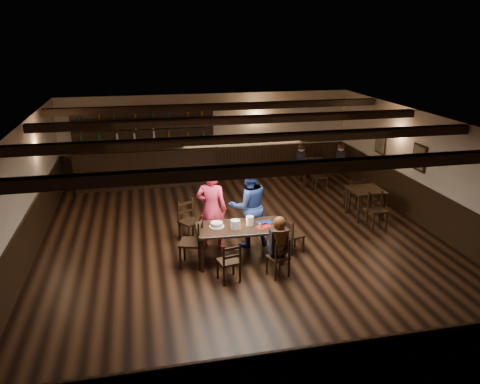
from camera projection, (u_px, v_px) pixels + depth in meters
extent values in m
plane|color=black|center=(244.00, 243.00, 10.48)|extent=(10.00, 10.00, 0.00)
cube|color=beige|center=(209.00, 137.00, 14.66)|extent=(9.00, 0.02, 2.70)
cube|color=beige|center=(339.00, 319.00, 5.42)|extent=(9.00, 0.02, 2.70)
cube|color=beige|center=(20.00, 202.00, 9.14)|extent=(0.02, 10.00, 2.70)
cube|color=beige|center=(431.00, 173.00, 10.94)|extent=(0.02, 10.00, 2.70)
cube|color=silver|center=(244.00, 124.00, 9.60)|extent=(9.00, 10.00, 0.02)
cube|color=black|center=(210.00, 163.00, 14.91)|extent=(9.00, 0.04, 1.00)
cube|color=black|center=(333.00, 377.00, 5.73)|extent=(9.00, 0.04, 1.00)
cube|color=black|center=(28.00, 241.00, 9.42)|extent=(0.04, 10.00, 1.00)
cube|color=black|center=(425.00, 207.00, 11.22)|extent=(0.04, 10.00, 1.00)
cube|color=black|center=(146.00, 124.00, 14.09)|extent=(0.90, 0.03, 1.00)
cube|color=black|center=(147.00, 124.00, 14.07)|extent=(0.80, 0.02, 0.90)
cube|color=black|center=(419.00, 158.00, 11.32)|extent=(0.03, 0.55, 0.65)
cube|color=#72664C|center=(419.00, 158.00, 11.31)|extent=(0.02, 0.45, 0.55)
cube|color=black|center=(381.00, 142.00, 13.09)|extent=(0.03, 0.55, 0.65)
cube|color=#72664C|center=(380.00, 142.00, 13.08)|extent=(0.02, 0.45, 0.55)
cube|color=black|center=(289.00, 168.00, 6.86)|extent=(8.90, 0.18, 0.18)
cube|color=black|center=(256.00, 139.00, 8.71)|extent=(8.90, 0.18, 0.18)
cube|color=black|center=(235.00, 120.00, 10.56)|extent=(8.90, 0.18, 0.18)
cube|color=black|center=(219.00, 107.00, 12.40)|extent=(8.90, 0.18, 0.18)
cube|color=black|center=(202.00, 256.00, 9.12)|extent=(0.06, 0.06, 0.71)
cube|color=black|center=(199.00, 240.00, 9.82)|extent=(0.06, 0.06, 0.71)
cube|color=black|center=(283.00, 249.00, 9.39)|extent=(0.06, 0.06, 0.71)
cube|color=black|center=(274.00, 234.00, 10.08)|extent=(0.06, 0.06, 0.71)
cube|color=black|center=(240.00, 228.00, 9.48)|extent=(1.78, 0.94, 0.04)
cube|color=#A5A8AD|center=(236.00, 220.00, 9.87)|extent=(1.74, 0.10, 0.05)
cube|color=#A5A8AD|center=(243.00, 236.00, 9.09)|extent=(1.74, 0.10, 0.05)
cube|color=#A5A8AD|center=(281.00, 225.00, 9.62)|extent=(0.07, 0.87, 0.05)
cube|color=#A5A8AD|center=(198.00, 231.00, 9.34)|extent=(0.07, 0.87, 0.05)
cube|color=black|center=(233.00, 266.00, 9.06)|extent=(0.04, 0.04, 0.39)
cube|color=black|center=(240.00, 273.00, 8.79)|extent=(0.04, 0.04, 0.39)
cube|color=black|center=(218.00, 269.00, 8.93)|extent=(0.04, 0.04, 0.39)
cube|color=black|center=(224.00, 277.00, 8.67)|extent=(0.04, 0.04, 0.39)
cube|color=black|center=(229.00, 261.00, 8.79)|extent=(0.45, 0.44, 0.04)
cube|color=black|center=(232.00, 255.00, 8.59)|extent=(0.38, 0.11, 0.41)
cube|color=black|center=(232.00, 257.00, 8.61)|extent=(0.33, 0.09, 0.05)
cube|color=black|center=(232.00, 249.00, 8.55)|extent=(0.33, 0.09, 0.05)
cube|color=black|center=(280.00, 262.00, 9.25)|extent=(0.04, 0.04, 0.38)
cube|color=black|center=(289.00, 268.00, 9.00)|extent=(0.04, 0.04, 0.38)
cube|color=black|center=(267.00, 265.00, 9.09)|extent=(0.04, 0.04, 0.38)
cube|color=black|center=(275.00, 272.00, 8.85)|extent=(0.04, 0.04, 0.38)
cube|color=black|center=(278.00, 257.00, 8.98)|extent=(0.46, 0.45, 0.03)
cube|color=black|center=(283.00, 251.00, 8.80)|extent=(0.36, 0.14, 0.39)
cube|color=black|center=(283.00, 253.00, 8.81)|extent=(0.31, 0.12, 0.04)
cube|color=black|center=(283.00, 245.00, 8.76)|extent=(0.31, 0.12, 0.04)
cube|color=black|center=(184.00, 250.00, 9.63)|extent=(0.05, 0.05, 0.49)
cube|color=black|center=(203.00, 250.00, 9.59)|extent=(0.05, 0.05, 0.49)
cube|color=black|center=(180.00, 259.00, 9.24)|extent=(0.05, 0.05, 0.49)
cube|color=black|center=(199.00, 260.00, 9.21)|extent=(0.05, 0.05, 0.49)
cube|color=black|center=(191.00, 243.00, 9.33)|extent=(0.57, 0.59, 0.05)
cube|color=black|center=(201.00, 231.00, 9.23)|extent=(0.18, 0.46, 0.51)
cube|color=black|center=(201.00, 234.00, 9.25)|extent=(0.15, 0.40, 0.06)
cube|color=black|center=(200.00, 224.00, 9.18)|extent=(0.15, 0.40, 0.06)
cube|color=black|center=(303.00, 245.00, 9.98)|extent=(0.04, 0.04, 0.37)
cube|color=black|center=(292.00, 248.00, 9.85)|extent=(0.04, 0.04, 0.37)
cube|color=black|center=(295.00, 240.00, 10.23)|extent=(0.04, 0.04, 0.37)
cube|color=black|center=(284.00, 242.00, 10.10)|extent=(0.04, 0.04, 0.37)
cube|color=black|center=(294.00, 235.00, 9.98)|extent=(0.43, 0.44, 0.03)
cube|color=black|center=(289.00, 228.00, 9.85)|extent=(0.13, 0.35, 0.38)
cube|color=black|center=(289.00, 230.00, 9.86)|extent=(0.11, 0.30, 0.04)
cube|color=black|center=(289.00, 223.00, 9.81)|extent=(0.11, 0.30, 0.04)
cube|color=black|center=(189.00, 237.00, 10.28)|extent=(0.05, 0.05, 0.45)
cube|color=black|center=(180.00, 232.00, 10.52)|extent=(0.05, 0.05, 0.45)
cube|color=black|center=(203.00, 232.00, 10.52)|extent=(0.05, 0.05, 0.45)
cube|color=black|center=(193.00, 227.00, 10.77)|extent=(0.05, 0.05, 0.45)
cube|color=black|center=(191.00, 222.00, 10.44)|extent=(0.60, 0.59, 0.04)
cube|color=black|center=(185.00, 210.00, 10.49)|extent=(0.40, 0.26, 0.47)
cube|color=black|center=(186.00, 212.00, 10.50)|extent=(0.34, 0.22, 0.05)
cube|color=black|center=(185.00, 204.00, 10.44)|extent=(0.34, 0.22, 0.05)
imported|color=#E83762|center=(212.00, 209.00, 9.97)|extent=(0.77, 0.64, 1.81)
imported|color=navy|center=(249.00, 206.00, 10.13)|extent=(0.96, 0.79, 1.83)
cube|color=black|center=(277.00, 249.00, 9.05)|extent=(0.31, 0.31, 0.13)
cube|color=black|center=(279.00, 241.00, 8.87)|extent=(0.33, 0.19, 0.47)
cylinder|color=black|center=(279.00, 230.00, 8.80)|extent=(0.10, 0.33, 0.33)
sphere|color=#D8A384|center=(279.00, 223.00, 8.75)|extent=(0.20, 0.20, 0.20)
sphere|color=#3D200D|center=(280.00, 223.00, 8.72)|extent=(0.25, 0.25, 0.25)
cone|color=#3D200D|center=(280.00, 244.00, 8.76)|extent=(0.19, 0.19, 0.58)
cylinder|color=white|center=(217.00, 226.00, 9.47)|extent=(0.31, 0.31, 0.01)
cylinder|color=white|center=(217.00, 224.00, 9.46)|extent=(0.25, 0.25, 0.08)
cylinder|color=silver|center=(217.00, 225.00, 9.46)|extent=(0.26, 0.26, 0.04)
cylinder|color=white|center=(235.00, 224.00, 9.36)|extent=(0.19, 0.19, 0.18)
cylinder|color=white|center=(250.00, 221.00, 9.53)|extent=(0.16, 0.16, 0.19)
cylinder|color=#A5A8AD|center=(239.00, 224.00, 9.56)|extent=(0.05, 0.05, 0.03)
sphere|color=orange|center=(239.00, 223.00, 9.55)|extent=(0.03, 0.03, 0.03)
cylinder|color=silver|center=(260.00, 226.00, 9.41)|extent=(0.04, 0.04, 0.09)
cylinder|color=#A5A8AD|center=(261.00, 224.00, 9.46)|extent=(0.04, 0.04, 0.10)
cylinder|color=silver|center=(251.00, 222.00, 9.57)|extent=(0.06, 0.06, 0.09)
cube|color=maroon|center=(263.00, 226.00, 9.49)|extent=(0.36, 0.32, 0.00)
cube|color=navy|center=(264.00, 222.00, 9.68)|extent=(0.33, 0.25, 0.00)
cube|color=black|center=(147.00, 168.00, 14.20)|extent=(4.20, 0.60, 1.10)
cube|color=black|center=(146.00, 150.00, 14.01)|extent=(4.40, 0.70, 0.05)
cube|color=black|center=(145.00, 149.00, 14.27)|extent=(4.20, 0.10, 2.20)
cube|color=black|center=(145.00, 141.00, 14.09)|extent=(4.10, 0.22, 0.03)
cube|color=black|center=(144.00, 130.00, 13.98)|extent=(4.10, 0.22, 0.03)
cube|color=black|center=(143.00, 118.00, 13.87)|extent=(4.10, 0.22, 0.03)
cube|color=black|center=(366.00, 190.00, 11.73)|extent=(0.81, 0.81, 0.04)
cube|color=black|center=(359.00, 210.00, 11.47)|extent=(0.05, 0.05, 0.71)
cube|color=black|center=(347.00, 200.00, 12.09)|extent=(0.05, 0.05, 0.71)
cube|color=black|center=(383.00, 207.00, 11.61)|extent=(0.05, 0.05, 0.71)
cube|color=black|center=(371.00, 199.00, 12.22)|extent=(0.05, 0.05, 0.71)
cube|color=black|center=(313.00, 161.00, 14.32)|extent=(0.85, 0.85, 0.04)
cube|color=black|center=(305.00, 176.00, 14.09)|extent=(0.05, 0.05, 0.71)
cube|color=black|center=(299.00, 170.00, 14.70)|extent=(0.05, 0.05, 0.71)
cube|color=black|center=(325.00, 175.00, 14.18)|extent=(0.05, 0.05, 0.71)
cube|color=black|center=(319.00, 169.00, 14.79)|extent=(0.05, 0.05, 0.71)
cube|color=black|center=(301.00, 160.00, 14.31)|extent=(0.32, 0.43, 0.55)
sphere|color=#D8A384|center=(301.00, 149.00, 14.19)|extent=(0.21, 0.21, 0.21)
sphere|color=black|center=(301.00, 148.00, 14.18)|extent=(0.22, 0.22, 0.22)
cube|color=black|center=(340.00, 160.00, 14.45)|extent=(0.32, 0.42, 0.54)
sphere|color=#D8A384|center=(341.00, 148.00, 14.33)|extent=(0.21, 0.21, 0.21)
sphere|color=black|center=(341.00, 147.00, 14.32)|extent=(0.22, 0.22, 0.22)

